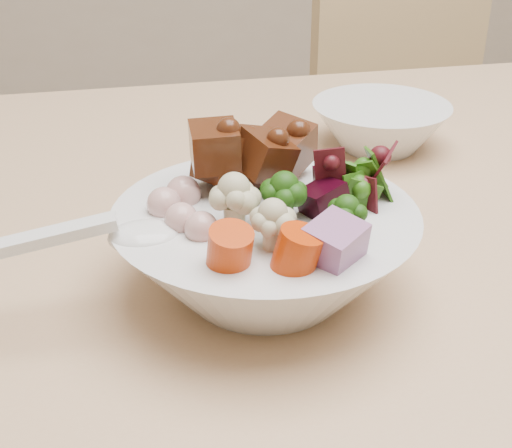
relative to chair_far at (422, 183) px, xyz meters
name	(u,v)px	position (x,y,z in m)	size (l,w,h in m)	color
chair_far	(422,183)	(0.00, 0.00, 0.00)	(0.51, 0.51, 0.91)	tan
food_bowl	(267,244)	(-0.50, -0.80, 0.35)	(0.25, 0.25, 0.13)	silver
soup_spoon	(119,236)	(-0.61, -0.82, 0.38)	(0.15, 0.05, 0.03)	silver
side_bowl	(380,126)	(-0.30, -0.51, 0.34)	(0.17, 0.17, 0.06)	silver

